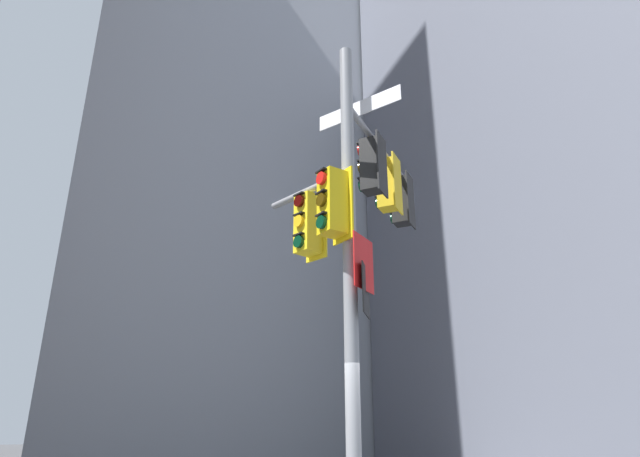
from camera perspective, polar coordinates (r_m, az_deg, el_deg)
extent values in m
cube|color=#9399A3|center=(35.09, -8.44, 11.72)|extent=(15.80, 15.80, 40.42)
cylinder|color=gray|center=(7.80, 3.22, -4.26)|extent=(0.21, 0.21, 7.69)
cylinder|color=gray|center=(10.24, 6.35, 8.52)|extent=(2.30, 2.34, 0.11)
cylinder|color=gray|center=(8.96, -1.24, 4.05)|extent=(0.86, 1.73, 0.11)
cube|color=black|center=(9.51, 6.61, 6.84)|extent=(0.36, 0.36, 1.14)
cube|color=black|center=(9.57, 5.53, 6.63)|extent=(0.48, 0.48, 1.00)
cylinder|color=red|center=(9.79, 4.35, 8.24)|extent=(0.18, 0.18, 0.20)
cube|color=black|center=(9.85, 4.30, 8.84)|extent=(0.21, 0.21, 0.02)
cylinder|color=#3C2C06|center=(9.63, 4.41, 6.41)|extent=(0.18, 0.18, 0.20)
cube|color=black|center=(9.68, 4.35, 7.04)|extent=(0.21, 0.21, 0.02)
cylinder|color=#06311C|center=(9.47, 4.46, 4.52)|extent=(0.18, 0.18, 0.20)
cube|color=black|center=(9.53, 4.41, 5.17)|extent=(0.21, 0.21, 0.02)
cube|color=gold|center=(10.26, 8.23, 4.80)|extent=(0.36, 0.36, 1.14)
cube|color=gold|center=(10.31, 7.22, 4.62)|extent=(0.48, 0.48, 1.00)
cylinder|color=#360605|center=(10.52, 6.10, 6.16)|extent=(0.18, 0.18, 0.20)
cube|color=black|center=(10.57, 6.05, 6.73)|extent=(0.21, 0.21, 0.02)
cylinder|color=yellow|center=(10.37, 6.17, 4.43)|extent=(0.18, 0.18, 0.20)
cube|color=black|center=(10.42, 6.12, 5.02)|extent=(0.21, 0.21, 0.02)
cylinder|color=#06311C|center=(10.23, 6.25, 2.65)|extent=(0.18, 0.18, 0.20)
cube|color=black|center=(10.27, 6.19, 3.26)|extent=(0.21, 0.21, 0.02)
cube|color=black|center=(11.03, 9.62, 3.04)|extent=(0.36, 0.36, 1.14)
cube|color=black|center=(11.07, 8.68, 2.88)|extent=(0.48, 0.48, 1.00)
cylinder|color=#360605|center=(11.27, 7.61, 4.35)|extent=(0.18, 0.18, 0.20)
cube|color=black|center=(11.32, 7.55, 4.89)|extent=(0.21, 0.21, 0.02)
cylinder|color=yellow|center=(11.13, 7.69, 2.71)|extent=(0.18, 0.18, 0.20)
cube|color=black|center=(11.18, 7.64, 3.27)|extent=(0.21, 0.21, 0.02)
cylinder|color=#06311C|center=(10.99, 7.78, 1.03)|extent=(0.18, 0.18, 0.20)
cube|color=black|center=(11.04, 7.72, 1.60)|extent=(0.21, 0.21, 0.02)
cube|color=yellow|center=(8.85, -0.36, 0.16)|extent=(0.22, 0.45, 1.14)
cube|color=yellow|center=(8.73, -1.27, 0.46)|extent=(0.45, 0.45, 1.00)
cylinder|color=#360605|center=(8.74, -2.24, 2.93)|extent=(0.14, 0.21, 0.20)
cube|color=black|center=(8.78, -2.25, 3.66)|extent=(0.16, 0.23, 0.02)
cylinder|color=yellow|center=(8.60, -2.27, 0.79)|extent=(0.14, 0.21, 0.20)
cube|color=black|center=(8.64, -2.29, 1.54)|extent=(0.16, 0.23, 0.02)
cylinder|color=#06311C|center=(8.48, -2.30, -1.42)|extent=(0.14, 0.21, 0.20)
cube|color=black|center=(8.52, -2.32, -0.65)|extent=(0.16, 0.23, 0.02)
cube|color=yellow|center=(8.05, 2.44, 2.44)|extent=(0.16, 0.47, 1.14)
cube|color=yellow|center=(7.95, 1.34, 2.74)|extent=(0.42, 0.42, 1.00)
cylinder|color=red|center=(7.99, 0.15, 5.37)|extent=(0.11, 0.21, 0.20)
cube|color=black|center=(8.04, 0.11, 6.15)|extent=(0.13, 0.23, 0.02)
cylinder|color=#3C2C06|center=(7.84, 0.15, 3.07)|extent=(0.11, 0.21, 0.20)
cube|color=black|center=(7.89, 0.11, 3.88)|extent=(0.13, 0.23, 0.02)
cylinder|color=#06311C|center=(7.71, 0.15, 0.68)|extent=(0.11, 0.21, 0.20)
cube|color=black|center=(7.75, 0.12, 1.52)|extent=(0.13, 0.23, 0.02)
cube|color=white|center=(9.27, 4.11, 12.60)|extent=(0.92, 1.36, 0.28)
cube|color=#19479E|center=(9.27, 4.11, 12.60)|extent=(0.89, 1.32, 0.24)
cube|color=red|center=(7.72, 4.67, -3.68)|extent=(0.49, 0.44, 0.80)
cube|color=white|center=(7.72, 4.67, -3.68)|extent=(0.46, 0.41, 0.76)
cube|color=black|center=(7.68, 4.90, -6.60)|extent=(0.33, 0.52, 0.72)
cube|color=white|center=(7.68, 4.90, -6.60)|extent=(0.30, 0.48, 0.68)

